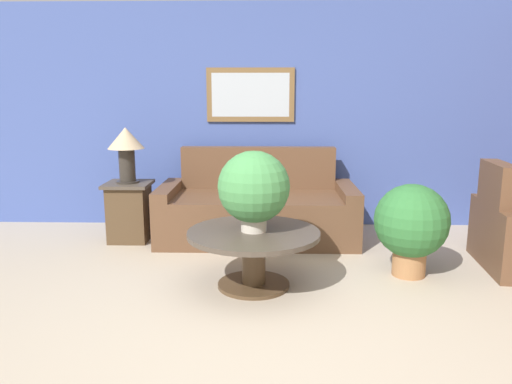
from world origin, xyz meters
The scene contains 8 objects.
ground_plane centered at (0.00, 0.00, 0.00)m, with size 20.00×20.00×0.00m, color tan.
wall_back centered at (0.00, 2.98, 1.30)m, with size 7.87×0.09×2.60m.
couch_main centered at (-0.15, 2.35, 0.31)m, with size 2.12×0.98×0.97m.
coffee_table centered at (-0.15, 0.96, 0.34)m, with size 1.09×1.09×0.48m.
side_table centered at (-1.54, 2.24, 0.33)m, with size 0.48×0.48×0.64m.
table_lamp centered at (-1.54, 2.24, 1.04)m, with size 0.38×0.38×0.59m.
potted_plant_on_table centered at (-0.15, 0.96, 0.83)m, with size 0.58×0.58×0.66m.
potted_plant_floor centered at (1.21, 1.25, 0.47)m, with size 0.64×0.64×0.82m.
Camera 1 is at (-0.03, -2.96, 1.60)m, focal length 35.00 mm.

